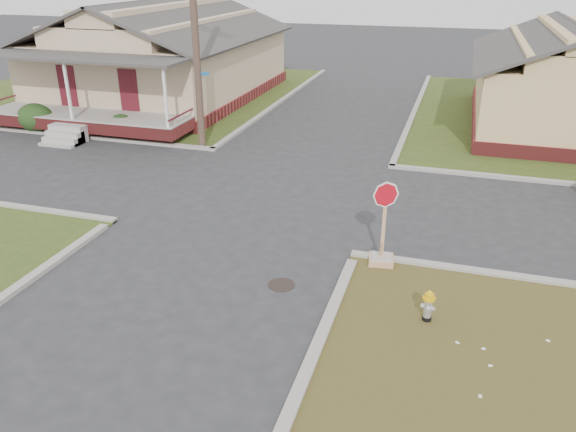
# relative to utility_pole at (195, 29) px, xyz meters

# --- Properties ---
(ground) EXTENTS (120.00, 120.00, 0.00)m
(ground) POSITION_rel_utility_pole_xyz_m (4.20, -8.90, -4.66)
(ground) COLOR #2A2A2C
(ground) RESTS_ON ground
(verge_far_left) EXTENTS (19.00, 19.00, 0.05)m
(verge_far_left) POSITION_rel_utility_pole_xyz_m (-8.80, 9.10, -4.64)
(verge_far_left) COLOR #2F4619
(verge_far_left) RESTS_ON ground
(curbs) EXTENTS (80.00, 40.00, 0.12)m
(curbs) POSITION_rel_utility_pole_xyz_m (4.20, -3.90, -4.66)
(curbs) COLOR #9D968D
(curbs) RESTS_ON ground
(manhole) EXTENTS (0.64, 0.64, 0.01)m
(manhole) POSITION_rel_utility_pole_xyz_m (6.40, -9.40, -4.66)
(manhole) COLOR black
(manhole) RESTS_ON ground
(corner_house) EXTENTS (10.10, 15.50, 5.30)m
(corner_house) POSITION_rel_utility_pole_xyz_m (-5.80, 7.78, -2.38)
(corner_house) COLOR maroon
(corner_house) RESTS_ON ground
(side_house_yellow) EXTENTS (7.60, 11.60, 4.70)m
(side_house_yellow) POSITION_rel_utility_pole_xyz_m (14.20, 7.60, -2.47)
(side_house_yellow) COLOR maroon
(side_house_yellow) RESTS_ON ground
(utility_pole) EXTENTS (1.80, 0.28, 9.00)m
(utility_pole) POSITION_rel_utility_pole_xyz_m (0.00, 0.00, 0.00)
(utility_pole) COLOR #3C2C23
(utility_pole) RESTS_ON ground
(fire_hydrant) EXTENTS (0.27, 0.27, 0.72)m
(fire_hydrant) POSITION_rel_utility_pole_xyz_m (9.79, -9.92, -4.22)
(fire_hydrant) COLOR black
(fire_hydrant) RESTS_ON ground
(stop_sign) EXTENTS (0.62, 0.60, 2.19)m
(stop_sign) POSITION_rel_utility_pole_xyz_m (8.49, -7.72, -4.14)
(stop_sign) COLOR tan
(stop_sign) RESTS_ON ground
(hedge_left) EXTENTS (1.54, 1.27, 1.18)m
(hedge_left) POSITION_rel_utility_pole_xyz_m (-8.07, -0.05, -4.02)
(hedge_left) COLOR #193312
(hedge_left) RESTS_ON verge_far_left
(hedge_right) EXTENTS (1.25, 1.03, 0.96)m
(hedge_right) POSITION_rel_utility_pole_xyz_m (-4.09, 0.54, -4.13)
(hedge_right) COLOR #193312
(hedge_right) RESTS_ON verge_far_left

